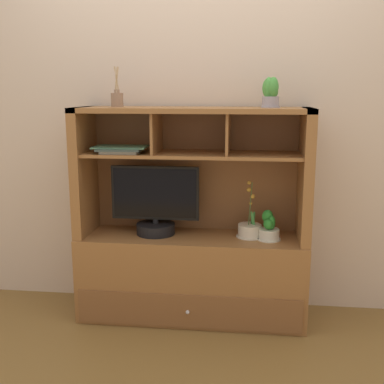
# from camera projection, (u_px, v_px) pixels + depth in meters

# --- Properties ---
(floor_plane) EXTENTS (6.00, 6.00, 0.02)m
(floor_plane) POSITION_uv_depth(u_px,v_px,m) (192.00, 316.00, 3.12)
(floor_plane) COLOR brown
(floor_plane) RESTS_ON ground
(back_wall) EXTENTS (6.00, 0.02, 2.80)m
(back_wall) POSITION_uv_depth(u_px,v_px,m) (196.00, 96.00, 3.07)
(back_wall) COLOR beige
(back_wall) RESTS_ON ground
(media_console) EXTENTS (1.42, 0.45, 1.33)m
(media_console) POSITION_uv_depth(u_px,v_px,m) (192.00, 252.00, 3.04)
(media_console) COLOR brown
(media_console) RESTS_ON ground
(tv_monitor) EXTENTS (0.55, 0.24, 0.44)m
(tv_monitor) POSITION_uv_depth(u_px,v_px,m) (155.00, 207.00, 3.02)
(tv_monitor) COLOR black
(tv_monitor) RESTS_ON media_console
(potted_orchid) EXTENTS (0.17, 0.17, 0.36)m
(potted_orchid) POSITION_uv_depth(u_px,v_px,m) (250.00, 230.00, 2.98)
(potted_orchid) COLOR beige
(potted_orchid) RESTS_ON media_console
(potted_fern) EXTENTS (0.14, 0.14, 0.18)m
(potted_fern) POSITION_uv_depth(u_px,v_px,m) (269.00, 229.00, 2.92)
(potted_fern) COLOR beige
(potted_fern) RESTS_ON media_console
(magazine_stack_left) EXTENTS (0.33, 0.28, 0.04)m
(magazine_stack_left) POSITION_uv_depth(u_px,v_px,m) (121.00, 149.00, 2.91)
(magazine_stack_left) COLOR beige
(magazine_stack_left) RESTS_ON media_console
(diffuser_bottle) EXTENTS (0.07, 0.07, 0.24)m
(diffuser_bottle) POSITION_uv_depth(u_px,v_px,m) (117.00, 99.00, 2.91)
(diffuser_bottle) COLOR #886953
(diffuser_bottle) RESTS_ON media_console
(potted_succulent) EXTENTS (0.11, 0.12, 0.18)m
(potted_succulent) POSITION_uv_depth(u_px,v_px,m) (270.00, 91.00, 2.79)
(potted_succulent) COLOR #96919D
(potted_succulent) RESTS_ON media_console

